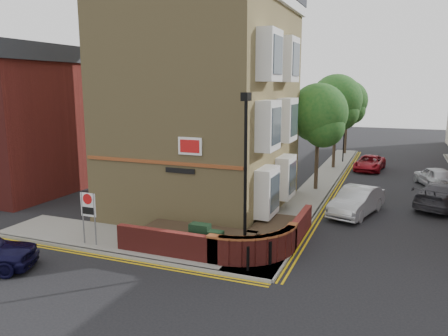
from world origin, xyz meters
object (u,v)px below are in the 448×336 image
lamppost (245,178)px  zone_sign (88,209)px  silver_car_near (357,201)px  utility_cabinet_large (200,238)px

lamppost → zone_sign: (-6.60, -0.70, -1.70)m
zone_sign → silver_car_near: 13.36m
zone_sign → lamppost: bearing=6.1°
lamppost → silver_car_near: bearing=67.9°
utility_cabinet_large → zone_sign: zone_sign is taller
lamppost → silver_car_near: lamppost is taller
lamppost → zone_sign: lamppost is taller
utility_cabinet_large → silver_car_near: (5.23, 8.09, 0.01)m
lamppost → zone_sign: 6.85m
lamppost → utility_cabinet_large: size_ratio=5.25×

